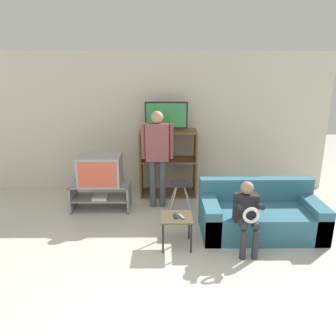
# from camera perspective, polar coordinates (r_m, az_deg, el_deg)

# --- Properties ---
(ground_plane) EXTENTS (18.00, 18.00, 0.00)m
(ground_plane) POSITION_cam_1_polar(r_m,az_deg,el_deg) (3.54, -2.35, -23.51)
(ground_plane) COLOR beige
(wall_back) EXTENTS (6.40, 0.06, 2.60)m
(wall_back) POSITION_cam_1_polar(r_m,az_deg,el_deg) (6.25, -1.53, 7.74)
(wall_back) COLOR silver
(wall_back) RESTS_ON ground_plane
(tv_stand) EXTENTS (0.97, 0.47, 0.45)m
(tv_stand) POSITION_cam_1_polar(r_m,az_deg,el_deg) (5.67, -11.55, -4.88)
(tv_stand) COLOR #939399
(tv_stand) RESTS_ON ground_plane
(television_main) EXTENTS (0.68, 0.53, 0.49)m
(television_main) POSITION_cam_1_polar(r_m,az_deg,el_deg) (5.50, -11.70, -0.33)
(television_main) COLOR #9E9EA3
(television_main) RESTS_ON tv_stand
(media_shelf) EXTENTS (1.04, 0.51, 1.23)m
(media_shelf) POSITION_cam_1_polar(r_m,az_deg,el_deg) (6.08, 0.01, 0.97)
(media_shelf) COLOR brown
(media_shelf) RESTS_ON ground_plane
(television_flat) EXTENTS (0.76, 0.20, 0.51)m
(television_flat) POSITION_cam_1_polar(r_m,az_deg,el_deg) (5.89, -0.30, 8.87)
(television_flat) COLOR black
(television_flat) RESTS_ON media_shelf
(folding_stool) EXTENTS (0.45, 0.40, 0.59)m
(folding_stool) POSITION_cam_1_polar(r_m,az_deg,el_deg) (5.19, 2.16, -3.58)
(folding_stool) COLOR #B7B7BC
(folding_stool) RESTS_ON ground_plane
(snack_table) EXTENTS (0.41, 0.41, 0.43)m
(snack_table) POSITION_cam_1_polar(r_m,az_deg,el_deg) (4.38, 1.52, -9.15)
(snack_table) COLOR brown
(snack_table) RESTS_ON ground_plane
(remote_control_black) EXTENTS (0.05, 0.15, 0.02)m
(remote_control_black) POSITION_cam_1_polar(r_m,az_deg,el_deg) (4.35, 1.38, -8.34)
(remote_control_black) COLOR #232328
(remote_control_black) RESTS_ON snack_table
(remote_control_white) EXTENTS (0.09, 0.15, 0.02)m
(remote_control_white) POSITION_cam_1_polar(r_m,az_deg,el_deg) (4.33, 2.36, -8.45)
(remote_control_white) COLOR gray
(remote_control_white) RESTS_ON snack_table
(couch) EXTENTS (1.69, 0.89, 0.73)m
(couch) POSITION_cam_1_polar(r_m,az_deg,el_deg) (4.99, 15.62, -7.94)
(couch) COLOR teal
(couch) RESTS_ON ground_plane
(person_standing_adult) EXTENTS (0.53, 0.20, 1.65)m
(person_standing_adult) POSITION_cam_1_polar(r_m,az_deg,el_deg) (5.43, -1.88, 3.12)
(person_standing_adult) COLOR #4C4C56
(person_standing_adult) RESTS_ON ground_plane
(person_seated_child) EXTENTS (0.33, 0.43, 0.92)m
(person_seated_child) POSITION_cam_1_polar(r_m,az_deg,el_deg) (4.34, 13.58, -7.43)
(person_seated_child) COLOR #2D2D38
(person_seated_child) RESTS_ON ground_plane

